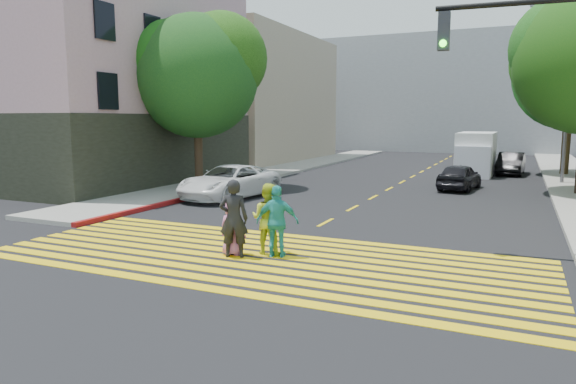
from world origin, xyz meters
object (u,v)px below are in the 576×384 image
Objects in this scene: silver_car at (480,158)px; white_sedan at (230,182)px; traffic_signal at (575,83)px; white_van at (476,155)px; dark_car_near at (460,177)px; pedestrian_child at (232,228)px; dark_car_parked at (511,164)px; pedestrian_woman at (268,219)px; pedestrian_man at (234,219)px; tree_left at (198,70)px; pedestrian_extra at (277,222)px; tree_right_far at (573,68)px.

white_sedan is at bearing 60.20° from silver_car.
traffic_signal reaches higher than white_sedan.
dark_car_near is at bearing -90.73° from white_van.
pedestrian_child reaches higher than dark_car_parked.
white_van is at bearing -101.47° from pedestrian_woman.
pedestrian_man is 0.35× the size of white_van.
pedestrian_child is at bearing -100.95° from dark_car_parked.
white_van is (3.99, 22.39, 0.53)m from pedestrian_child.
tree_left is 4.37× the size of pedestrian_man.
white_van reaches higher than white_sedan.
traffic_signal reaches higher than pedestrian_child.
pedestrian_extra is 28.08m from silver_car.
pedestrian_extra is at bearing -44.41° from white_sedan.
tree_left is at bearing -74.57° from pedestrian_man.
tree_right_far is at bearing -114.02° from pedestrian_child.
white_van is (0.15, -5.83, 0.61)m from silver_car.
pedestrian_man is at bearing -52.70° from tree_left.
tree_right_far is 6.75× the size of pedestrian_child.
traffic_signal is at bearing 91.48° from silver_car.
white_van reaches higher than pedestrian_man.
tree_left reaches higher than pedestrian_extra.
silver_car is at bearing -82.31° from dark_car_near.
pedestrian_man is 0.38× the size of white_sedan.
tree_right_far is 2.27× the size of dark_car_parked.
traffic_signal is (7.43, 2.61, 3.46)m from pedestrian_child.
traffic_signal is (6.67, 2.15, 3.26)m from pedestrian_woman.
white_sedan is at bearing -62.09° from pedestrian_child.
pedestrian_extra reaches higher than dark_car_parked.
tree_left is at bearing -141.37° from tree_right_far.
pedestrian_woman reaches higher than silver_car.
tree_right_far is at bearing 82.07° from traffic_signal.
pedestrian_woman reaches higher than dark_car_near.
pedestrian_extra is (8.87, -9.93, -4.80)m from tree_left.
white_van is at bearing 46.02° from tree_left.
tree_right_far is 25.17m from pedestrian_extra.
pedestrian_child is 0.37× the size of dark_car_near.
pedestrian_extra reaches higher than silver_car.
tree_right_far reaches higher than dark_car_parked.
white_sedan is 0.79× the size of traffic_signal.
dark_car_near is (-5.12, -8.69, -5.66)m from tree_right_far.
pedestrian_woman is 7.73m from traffic_signal.
white_van reaches higher than pedestrian_extra.
tree_left is 2.06× the size of dark_car_parked.
dark_car_near is at bearing -105.15° from pedestrian_woman.
pedestrian_woman reaches higher than white_sedan.
dark_car_near is (3.84, 14.89, -0.06)m from pedestrian_child.
tree_right_far is at bearing -124.83° from pedestrian_extra.
dark_car_near is at bearing 46.27° from white_sedan.
dark_car_parked reaches higher than silver_car.
pedestrian_extra is (0.96, 0.45, -0.08)m from pedestrian_man.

